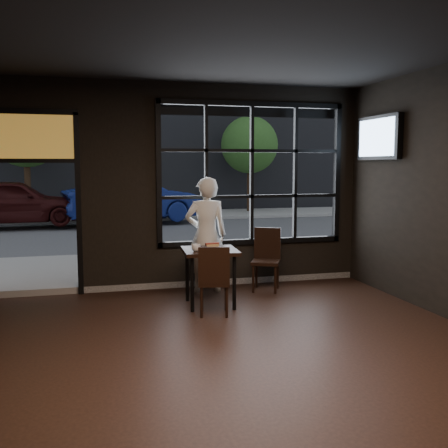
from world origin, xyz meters
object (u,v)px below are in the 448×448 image
object	(u,v)px
cafe_table	(210,277)
man	(206,235)
navy_car	(133,199)
chair_near	(214,280)

from	to	relation	value
cafe_table	man	world-z (taller)	man
navy_car	cafe_table	bearing A→B (deg)	169.84
cafe_table	man	xyz separation A→B (m)	(0.12, 0.78, 0.48)
chair_near	man	size ratio (longest dim) A/B	0.52
man	navy_car	world-z (taller)	man
chair_near	man	world-z (taller)	man
man	navy_car	size ratio (longest dim) A/B	0.40
cafe_table	man	bearing A→B (deg)	84.93
man	navy_car	distance (m)	9.46
chair_near	navy_car	world-z (taller)	navy_car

